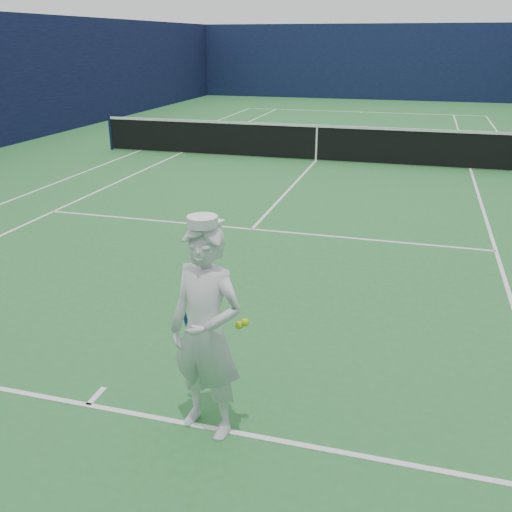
{
  "coord_description": "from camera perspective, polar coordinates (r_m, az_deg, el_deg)",
  "views": [
    {
      "loc": [
        2.75,
        -15.77,
        3.22
      ],
      "look_at": [
        1.21,
        -10.37,
        1.07
      ],
      "focal_mm": 40.0,
      "sensor_mm": 36.0,
      "label": 1
    }
  ],
  "objects": [
    {
      "name": "court_markings",
      "position": [
        16.32,
        6.0,
        9.44
      ],
      "size": [
        11.03,
        23.83,
        0.01
      ],
      "color": "white",
      "rests_on": "ground"
    },
    {
      "name": "tennis_player",
      "position": [
        4.77,
        -5.0,
        -7.57
      ],
      "size": [
        0.78,
        0.66,
        1.95
      ],
      "rotation": [
        0.0,
        0.0,
        -0.27
      ],
      "color": "white",
      "rests_on": "ground"
    },
    {
      "name": "tennis_net",
      "position": [
        16.22,
        6.08,
        11.35
      ],
      "size": [
        12.88,
        0.09,
        1.07
      ],
      "color": "#141E4C",
      "rests_on": "ground"
    },
    {
      "name": "ground",
      "position": [
        16.32,
        6.0,
        9.43
      ],
      "size": [
        80.0,
        80.0,
        0.0
      ],
      "primitive_type": "plane",
      "color": "#2A6F34",
      "rests_on": "ground"
    },
    {
      "name": "windscreen_fence",
      "position": [
        16.05,
        6.28,
        16.44
      ],
      "size": [
        20.12,
        36.12,
        4.0
      ],
      "color": "#0E1536",
      "rests_on": "ground"
    }
  ]
}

